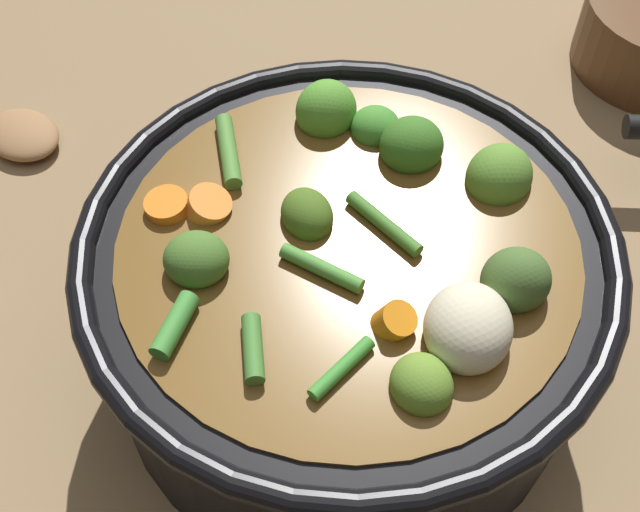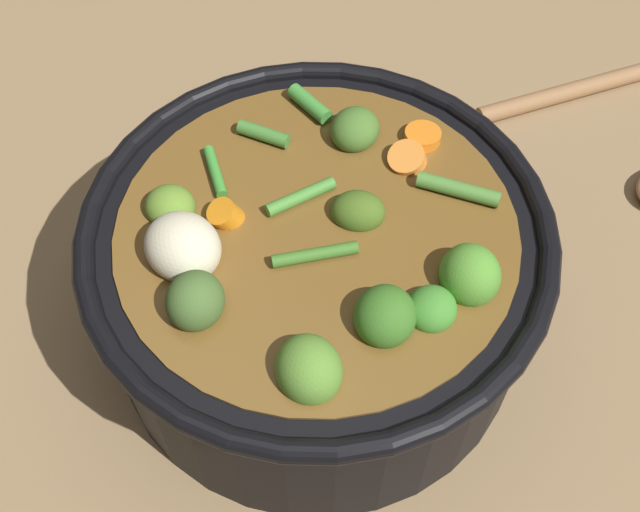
% 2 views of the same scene
% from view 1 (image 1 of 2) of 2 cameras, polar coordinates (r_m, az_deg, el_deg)
% --- Properties ---
extents(ground_plane, '(1.10, 1.10, 0.00)m').
position_cam_1_polar(ground_plane, '(0.53, 1.64, -6.81)').
color(ground_plane, '#8C704C').
extents(cooking_pot, '(0.30, 0.30, 0.14)m').
position_cam_1_polar(cooking_pot, '(0.47, 1.89, -2.87)').
color(cooking_pot, black).
rests_on(cooking_pot, ground_plane).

